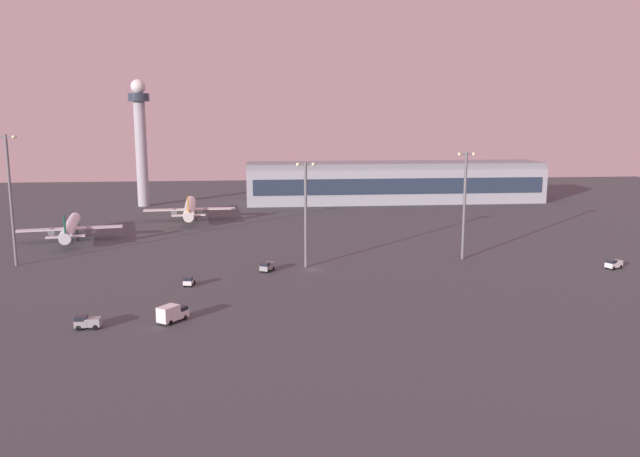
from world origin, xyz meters
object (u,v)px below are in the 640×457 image
Objects in this scene: maintenance_van at (87,322)px; pushback_tug at (188,282)px; airplane_terminal_side at (190,209)px; apron_light_west at (306,207)px; baggage_tractor at (614,264)px; apron_light_central at (465,199)px; apron_light_east at (10,193)px; airplane_taxiway_distant at (70,228)px; catering_truck at (172,313)px; cargo_loader at (267,266)px; control_tower at (140,135)px.

pushback_tug is at bearing -29.84° from maintenance_van.
airplane_terminal_side is 1.60× the size of apron_light_west.
baggage_tractor is (111.14, 31.42, 0.00)m from maintenance_van.
apron_light_east is (-108.03, 3.76, 2.22)m from apron_light_central.
apron_light_east is at bearing -18.23° from pushback_tug.
airplane_taxiway_distant reaches higher than baggage_tractor.
pushback_tug is (0.37, 23.12, -0.51)m from catering_truck.
baggage_tractor is at bearing -74.98° from maintenance_van.
apron_light_west is at bearing -139.54° from pushback_tug.
control_tower is at bearing -40.96° from cargo_loader.
airplane_taxiway_distant is at bearing 153.72° from catering_truck.
maintenance_van is 0.17× the size of apron_light_west.
apron_light_east is 69.16m from apron_light_west.
control_tower is at bearing 21.76° from baggage_tractor.
control_tower is at bearing 5.35° from maintenance_van.
maintenance_van is at bearing -134.65° from apron_light_west.
airplane_terminal_side is at bearing 115.34° from apron_light_west.
catering_truck is 1.29× the size of baggage_tractor.
airplane_terminal_side is at bearing -45.33° from cargo_loader.
airplane_taxiway_distant is 0.93× the size of airplane_terminal_side.
pushback_tug is (30.01, -123.20, -26.74)m from control_tower.
catering_truck reaches higher than baggage_tractor.
airplane_taxiway_distant is 44.94m from airplane_terminal_side.
apron_light_west is (-71.27, 8.94, 13.02)m from baggage_tractor.
cargo_loader is at bearing -170.71° from apron_light_central.
airplane_terminal_side is 133.05m from baggage_tractor.
apron_light_central reaches higher than pushback_tug.
baggage_tractor is at bearing -30.55° from airplane_taxiway_distant.
apron_light_central is (-31.84, 13.41, 13.97)m from baggage_tractor.
apron_light_west is (-39.43, -4.47, -0.94)m from apron_light_central.
airplane_terminal_side reaches higher than catering_truck.
control_tower is at bearing 132.55° from apron_light_central.
apron_light_east reaches higher than airplane_taxiway_distant.
baggage_tractor is 1.00× the size of cargo_loader.
control_tower is 122.49m from apron_light_west.
apron_light_east is (-42.82, 23.23, 16.30)m from pushback_tug.
apron_light_east reaches higher than maintenance_van.
airplane_terminal_side is 100.63m from apron_light_central.
airplane_terminal_side is 112.70m from maintenance_van.
airplane_terminal_side is 8.64× the size of cargo_loader.
maintenance_van is at bearing -133.49° from catering_truck.
control_tower is 174.85m from baggage_tractor.
apron_light_east is at bearing -97.30° from control_tower.
control_tower reaches higher than airplane_taxiway_distant.
control_tower is 129.59m from pushback_tug.
apron_light_west is at bearing -42.26° from airplane_taxiway_distant.
pushback_tug is (38.72, -54.01, -2.50)m from airplane_taxiway_distant.
apron_light_west is at bearing -45.42° from maintenance_van.
apron_light_west reaches higher than catering_truck.
pushback_tug is at bearing -88.96° from airplane_terminal_side.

